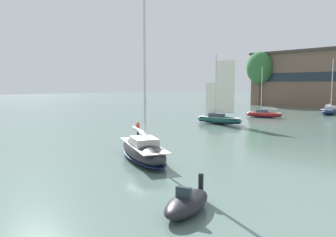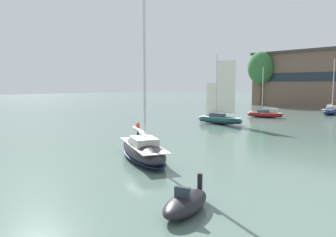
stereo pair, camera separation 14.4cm
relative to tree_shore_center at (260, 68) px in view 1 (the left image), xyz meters
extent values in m
plane|color=slate|center=(34.72, -72.63, -11.67)|extent=(400.00, 400.00, 0.00)
cube|color=brown|center=(14.80, 7.41, -3.76)|extent=(36.97, 12.83, 15.83)
cube|color=#1E2833|center=(14.80, 0.93, -2.97)|extent=(33.28, 0.10, 2.53)
cube|color=#423833|center=(14.80, 7.41, 4.50)|extent=(38.17, 14.03, 0.70)
cylinder|color=brown|center=(0.00, 0.00, -7.17)|extent=(0.72, 0.72, 9.00)
ellipsoid|color=#336B38|center=(0.00, 0.00, 0.05)|extent=(8.10, 8.10, 9.90)
ellipsoid|color=#232328|center=(34.72, -72.63, -10.83)|extent=(10.24, 6.33, 1.69)
ellipsoid|color=#19234C|center=(34.72, -72.63, -11.29)|extent=(10.35, 6.39, 0.20)
cube|color=#BCB7A8|center=(34.72, -72.63, -10.34)|extent=(8.97, 5.47, 0.06)
cube|color=beige|center=(35.18, -72.82, -9.96)|extent=(3.31, 2.85, 0.70)
cylinder|color=silver|center=(35.46, -72.93, -4.10)|extent=(0.20, 0.20, 12.41)
cylinder|color=silver|center=(33.39, -72.08, -9.31)|extent=(4.20, 1.85, 0.17)
cylinder|color=silver|center=(33.39, -72.08, -9.19)|extent=(3.83, 1.77, 0.27)
cylinder|color=#232838|center=(32.09, -71.19, -9.88)|extent=(0.26, 0.26, 0.85)
cylinder|color=red|center=(32.09, -71.19, -9.13)|extent=(0.44, 0.44, 0.65)
sphere|color=tan|center=(32.09, -71.19, -8.69)|extent=(0.24, 0.24, 0.24)
ellipsoid|color=#194C47|center=(22.43, -47.07, -10.97)|extent=(8.60, 3.80, 1.41)
ellipsoid|color=#19234C|center=(22.43, -47.07, -11.36)|extent=(8.69, 3.83, 0.17)
cube|color=silver|center=(22.43, -47.07, -10.55)|extent=(7.55, 3.25, 0.06)
cube|color=#333D4C|center=(22.02, -47.14, -10.23)|extent=(2.59, 2.02, 0.58)
cylinder|color=silver|center=(21.77, -47.19, -5.32)|extent=(0.17, 0.17, 10.40)
cylinder|color=silver|center=(23.61, -46.85, -9.69)|extent=(3.71, 0.82, 0.14)
cube|color=silver|center=(23.46, -46.87, -5.42)|extent=(3.39, 0.65, 8.53)
cube|color=silver|center=(20.77, -47.37, -7.66)|extent=(1.80, 0.35, 5.72)
ellipsoid|color=navy|center=(27.55, -14.72, -10.93)|extent=(3.61, 9.03, 1.49)
ellipsoid|color=#19234C|center=(27.55, -14.72, -11.34)|extent=(3.64, 9.12, 0.18)
cube|color=beige|center=(27.55, -14.72, -10.49)|extent=(3.08, 7.94, 0.06)
cube|color=silver|center=(27.49, -14.28, -10.15)|extent=(2.03, 2.67, 0.61)
cylinder|color=silver|center=(27.45, -14.02, -4.97)|extent=(0.18, 0.18, 10.98)
cylinder|color=silver|center=(27.72, -15.98, -9.58)|extent=(0.67, 3.94, 0.15)
cylinder|color=silver|center=(27.72, -15.98, -9.47)|extent=(0.71, 3.56, 0.24)
ellipsoid|color=maroon|center=(21.65, -31.99, -11.06)|extent=(7.50, 4.10, 1.23)
ellipsoid|color=#19234C|center=(21.65, -31.99, -11.40)|extent=(7.58, 4.14, 0.15)
cube|color=beige|center=(21.65, -31.99, -10.69)|extent=(6.58, 3.53, 0.06)
cube|color=#333D4C|center=(21.30, -32.10, -10.41)|extent=(2.36, 1.96, 0.51)
cylinder|color=silver|center=(21.09, -32.16, -6.14)|extent=(0.14, 0.14, 9.03)
cylinder|color=silver|center=(22.64, -31.68, -9.94)|extent=(3.14, 1.09, 0.12)
cylinder|color=white|center=(22.64, -31.68, -9.85)|extent=(2.85, 1.07, 0.20)
ellipsoid|color=black|center=(45.81, -78.26, -11.18)|extent=(3.05, 4.48, 1.00)
cube|color=black|center=(45.10, -76.41, -10.63)|extent=(0.30, 0.27, 1.10)
cube|color=#28333D|center=(45.96, -78.64, -10.48)|extent=(0.86, 0.52, 0.60)
camera|label=1|loc=(57.41, -90.02, -4.98)|focal=35.00mm
camera|label=2|loc=(57.50, -89.91, -4.98)|focal=35.00mm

